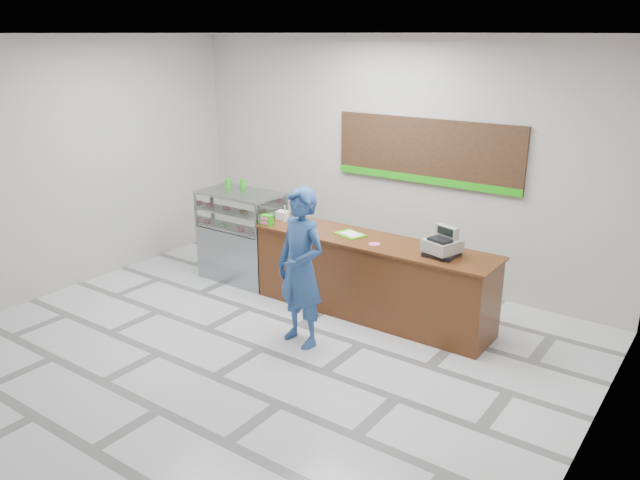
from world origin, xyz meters
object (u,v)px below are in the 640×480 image
Objects in this scene: sales_counter at (371,278)px; serving_tray at (350,234)px; display_case at (242,235)px; customer at (301,268)px; cash_register at (443,245)px.

serving_tray reaches higher than sales_counter.
customer is (1.95, -1.13, 0.27)m from display_case.
cash_register is (0.96, -0.02, 0.64)m from sales_counter.
sales_counter is 1.24m from customer.
sales_counter is 7.12× the size of cash_register.
display_case is at bearing -161.74° from serving_tray.
cash_register is 0.24× the size of customer.
customer reaches higher than serving_tray.
display_case is at bearing -180.00° from sales_counter.
display_case is 1.92m from serving_tray.
display_case reaches higher than serving_tray.
cash_register is at bearing 16.96° from serving_tray.
display_case is (-2.22, -0.00, 0.16)m from sales_counter.
serving_tray is (1.89, 0.01, 0.37)m from display_case.
customer is at bearing -121.17° from cash_register.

